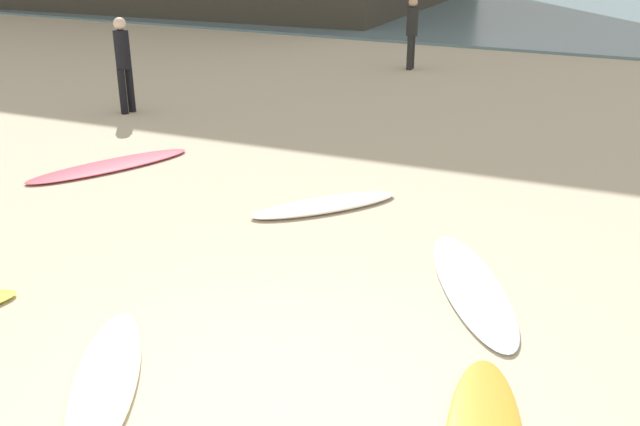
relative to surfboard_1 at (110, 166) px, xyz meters
The scene contains 7 objects.
ground_plane 6.28m from the surfboard_1, 37.63° to the right, with size 120.00×120.00×0.00m, color beige.
surfboard_1 is the anchor object (origin of this frame).
surfboard_3 3.55m from the surfboard_1, ahead, with size 0.53×1.98×0.08m, color silver.
surfboard_4 5.48m from the surfboard_1, 48.70° to the right, with size 0.51×1.97×0.08m, color #F0E5BE.
surfboard_5 5.94m from the surfboard_1, 13.02° to the right, with size 0.58×2.41×0.06m, color white.
beachgoer_near 9.41m from the surfboard_1, 81.50° to the left, with size 0.30×0.34×1.71m.
beachgoer_mid 3.49m from the surfboard_1, 125.81° to the left, with size 0.30×0.34×1.77m.
Camera 1 is at (2.20, -3.70, 3.33)m, focal length 39.75 mm.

